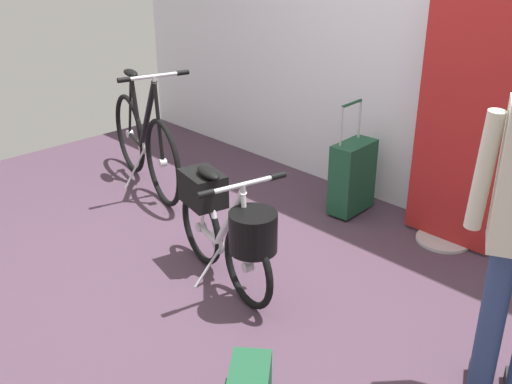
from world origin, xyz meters
TOP-DOWN VIEW (x-y plane):
  - ground_plane at (0.00, 0.00)m, footprint 6.04×6.04m
  - floor_banner_stand at (0.53, 1.54)m, footprint 0.60×0.36m
  - folding_bike_foreground at (-0.08, 0.14)m, footprint 1.03×0.53m
  - display_bike_left at (-1.63, 0.64)m, footprint 1.39×0.55m
  - rolling_suitcase at (-0.19, 1.45)m, footprint 0.21×0.37m

SIDE VIEW (x-z plane):
  - ground_plane at x=0.00m, z-range 0.00..0.00m
  - rolling_suitcase at x=-0.19m, z-range -0.13..0.70m
  - display_bike_left at x=-1.63m, z-range -0.12..0.87m
  - folding_bike_foreground at x=-0.08m, z-range 0.03..0.77m
  - floor_banner_stand at x=0.53m, z-range -0.09..1.56m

